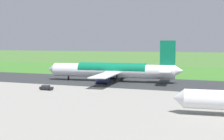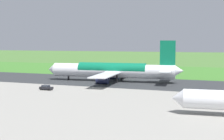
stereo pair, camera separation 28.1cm
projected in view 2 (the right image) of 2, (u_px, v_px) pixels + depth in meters
The scene contains 8 objects.
ground_plane at pixel (124, 82), 114.83m from camera, with size 800.00×800.00×0.00m, color #477233.
runway_asphalt at pixel (124, 82), 114.83m from camera, with size 600.00×31.80×0.06m, color #2D3033.
apron_concrete at pixel (56, 108), 68.87m from camera, with size 440.00×110.00×0.05m, color gray.
grass_verge_foreground at pixel (150, 72), 156.77m from camera, with size 600.00×80.00×0.04m, color #3C782B.
airliner_main at pixel (113, 70), 115.97m from camera, with size 54.15×44.34×15.88m.
service_car_followme at pixel (46, 87), 95.22m from camera, with size 4.23×1.98×1.62m.
no_stopping_sign at pixel (111, 67), 168.93m from camera, with size 0.60×0.10×2.26m.
traffic_cone_orange at pixel (102, 69), 167.82m from camera, with size 0.40×0.40×0.55m, color orange.
Camera 2 is at (-35.61, 108.34, 14.86)m, focal length 48.29 mm.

